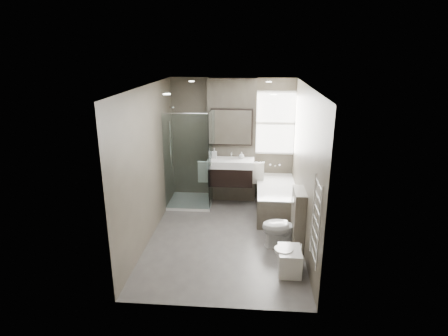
# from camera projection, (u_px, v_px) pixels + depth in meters

# --- Properties ---
(room) EXTENTS (2.70, 3.90, 2.70)m
(room) POSITION_uv_depth(u_px,v_px,m) (226.00, 166.00, 6.19)
(room) COLOR #4F4B49
(room) RESTS_ON ground
(vanity_pier) EXTENTS (1.00, 0.25, 2.60)m
(vanity_pier) POSITION_uv_depth(u_px,v_px,m) (232.00, 141.00, 7.88)
(vanity_pier) COLOR #514B40
(vanity_pier) RESTS_ON ground
(vanity) EXTENTS (0.95, 0.47, 0.66)m
(vanity) POSITION_uv_depth(u_px,v_px,m) (231.00, 171.00, 7.71)
(vanity) COLOR black
(vanity) RESTS_ON vanity_pier
(mirror_cabinet) EXTENTS (0.86, 0.08, 0.76)m
(mirror_cabinet) POSITION_uv_depth(u_px,v_px,m) (232.00, 127.00, 7.62)
(mirror_cabinet) COLOR black
(mirror_cabinet) RESTS_ON vanity_pier
(towel_left) EXTENTS (0.24, 0.06, 0.44)m
(towel_left) POSITION_uv_depth(u_px,v_px,m) (204.00, 172.00, 7.74)
(towel_left) COLOR silver
(towel_left) RESTS_ON vanity_pier
(towel_right) EXTENTS (0.24, 0.06, 0.44)m
(towel_right) POSITION_uv_depth(u_px,v_px,m) (258.00, 173.00, 7.66)
(towel_right) COLOR silver
(towel_right) RESTS_ON vanity_pier
(shower_enclosure) EXTENTS (0.90, 0.90, 2.00)m
(shower_enclosure) POSITION_uv_depth(u_px,v_px,m) (195.00, 183.00, 7.78)
(shower_enclosure) COLOR white
(shower_enclosure) RESTS_ON ground
(bathtub) EXTENTS (0.75, 1.60, 0.57)m
(bathtub) POSITION_uv_depth(u_px,v_px,m) (276.00, 198.00, 7.46)
(bathtub) COLOR #514B40
(bathtub) RESTS_ON ground
(window) EXTENTS (0.98, 0.06, 1.33)m
(window) POSITION_uv_depth(u_px,v_px,m) (276.00, 123.00, 7.79)
(window) COLOR white
(window) RESTS_ON room
(toilet) EXTENTS (0.72, 0.45, 0.70)m
(toilet) POSITION_uv_depth(u_px,v_px,m) (283.00, 227.00, 6.18)
(toilet) COLOR white
(toilet) RESTS_ON ground
(cistern_box) EXTENTS (0.19, 0.55, 1.00)m
(cistern_box) POSITION_uv_depth(u_px,v_px,m) (298.00, 219.00, 6.10)
(cistern_box) COLOR #514B40
(cistern_box) RESTS_ON ground
(bidet) EXTENTS (0.40, 0.46, 0.48)m
(bidet) POSITION_uv_depth(u_px,v_px,m) (289.00, 260.00, 5.49)
(bidet) COLOR white
(bidet) RESTS_ON ground
(towel_radiator) EXTENTS (0.03, 0.49, 1.10)m
(towel_radiator) POSITION_uv_depth(u_px,v_px,m) (316.00, 221.00, 4.63)
(towel_radiator) COLOR silver
(towel_radiator) RESTS_ON room
(soap_bottle_a) EXTENTS (0.10, 0.10, 0.21)m
(soap_bottle_a) POSITION_uv_depth(u_px,v_px,m) (214.00, 153.00, 7.67)
(soap_bottle_a) COLOR white
(soap_bottle_a) RESTS_ON vanity
(soap_bottle_b) EXTENTS (0.11, 0.11, 0.14)m
(soap_bottle_b) POSITION_uv_depth(u_px,v_px,m) (242.00, 155.00, 7.67)
(soap_bottle_b) COLOR white
(soap_bottle_b) RESTS_ON vanity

